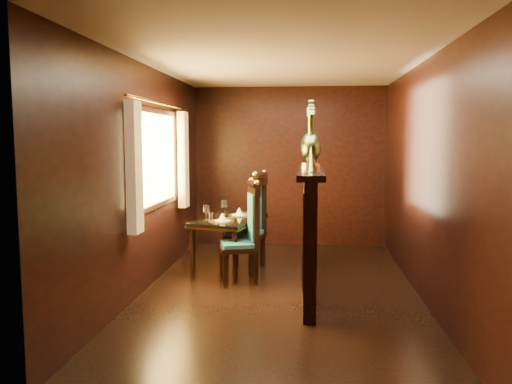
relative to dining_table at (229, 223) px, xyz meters
The scene contains 8 objects.
ground 1.25m from the dining_table, 49.92° to the right, with size 5.00×5.00×0.00m, color black.
room_shell 1.42m from the dining_table, 52.93° to the right, with size 3.04×5.04×2.52m.
partition 1.16m from the dining_table, 27.67° to the right, with size 0.26×2.70×1.36m.
dining_table is the anchor object (origin of this frame).
chair_left 0.60m from the dining_table, 59.21° to the right, with size 0.55×0.56×1.22m.
chair_right 0.33m from the dining_table, ahead, with size 0.55×0.57×1.29m.
peacock_left 1.75m from the dining_table, 40.99° to the right, with size 0.22×0.59×0.70m, color #1C5538, non-canonical shape.
peacock_right 1.56m from the dining_table, 14.01° to the right, with size 0.24×0.64×0.77m, color #1C5538, non-canonical shape.
Camera 1 is at (0.29, -5.40, 1.67)m, focal length 35.00 mm.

